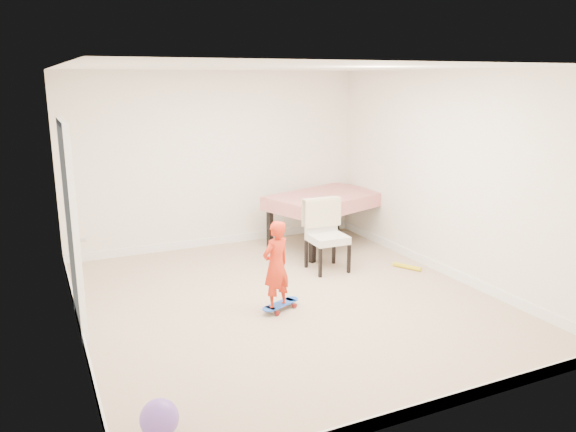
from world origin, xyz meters
name	(u,v)px	position (x,y,z in m)	size (l,w,h in m)	color
ground	(287,301)	(0.00, 0.00, 0.00)	(5.00, 5.00, 0.00)	tan
ceiling	(287,69)	(0.00, 0.00, 2.58)	(4.50, 5.00, 0.04)	white
wall_back	(217,160)	(0.00, 2.48, 1.30)	(4.50, 0.04, 2.60)	white
wall_front	(435,252)	(0.00, -2.48, 1.30)	(4.50, 0.04, 2.60)	white
wall_left	(71,210)	(-2.23, 0.00, 1.30)	(0.04, 5.00, 2.60)	white
wall_right	(448,175)	(2.23, 0.00, 1.30)	(0.04, 5.00, 2.60)	white
door	(72,230)	(-2.22, 0.30, 1.02)	(0.10, 0.94, 2.11)	white
baseboard_back	(219,240)	(0.00, 2.49, 0.06)	(4.50, 0.02, 0.12)	white
baseboard_front	(425,408)	(0.00, -2.49, 0.06)	(4.50, 0.02, 0.12)	white
baseboard_left	(82,332)	(-2.24, 0.00, 0.06)	(0.02, 5.00, 0.12)	white
baseboard_right	(442,269)	(2.24, 0.00, 0.06)	(0.02, 5.00, 0.12)	white
dining_table	(326,220)	(1.46, 1.76, 0.40)	(1.69, 1.06, 0.80)	#AD1609
dining_chair	(328,236)	(0.93, 0.74, 0.47)	(0.52, 0.60, 0.95)	white
skateboard	(281,307)	(-0.18, -0.21, 0.04)	(0.51, 0.19, 0.08)	blue
child	(276,269)	(-0.24, -0.23, 0.50)	(0.36, 0.24, 0.99)	red
balloon	(159,418)	(-1.89, -1.89, 0.14)	(0.28, 0.28, 0.28)	#7C53C9
foam_toy	(407,267)	(1.92, 0.32, 0.03)	(0.06, 0.06, 0.40)	gold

